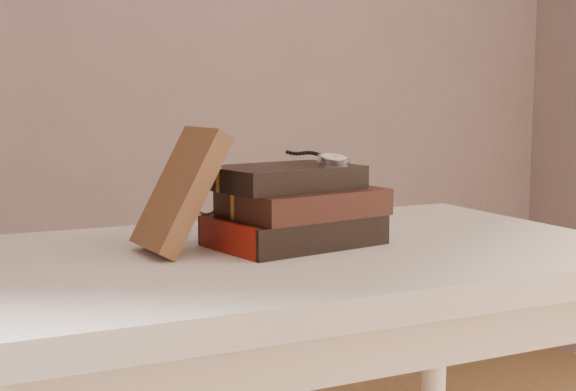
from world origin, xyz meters
name	(u,v)px	position (x,y,z in m)	size (l,w,h in m)	color
table	(289,308)	(0.00, 0.35, 0.66)	(1.00, 0.60, 0.75)	beige
book_stack	(295,208)	(0.02, 0.37, 0.81)	(0.27, 0.20, 0.12)	black
journal	(180,191)	(-0.16, 0.38, 0.84)	(0.03, 0.12, 0.19)	#482D1C
pocket_watch	(331,159)	(0.08, 0.37, 0.88)	(0.06, 0.15, 0.02)	silver
eyeglasses	(218,199)	(-0.08, 0.43, 0.82)	(0.12, 0.13, 0.05)	silver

